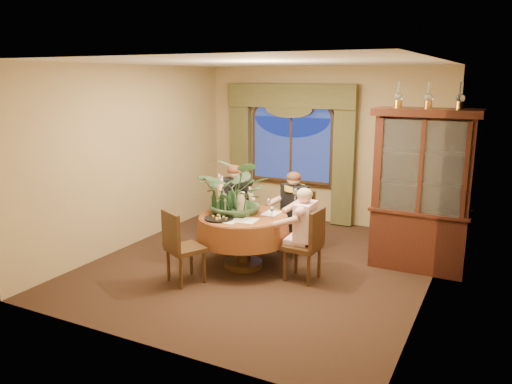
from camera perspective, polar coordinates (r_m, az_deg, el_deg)
The scene contains 36 objects.
floor at distance 7.21m, azimuth 0.68°, elevation -8.24°, with size 5.00×5.00×0.00m, color black.
wall_back at distance 9.11m, azimuth 7.71°, elevation 5.25°, with size 4.50×4.50×0.00m, color #9C8458.
wall_right at distance 6.19m, azimuth 19.75°, elevation 0.93°, with size 5.00×5.00×0.00m, color #9C8458.
ceiling at distance 6.72m, azimuth 0.75°, elevation 14.61°, with size 5.00×5.00×0.00m, color white.
window at distance 9.27m, azimuth 4.04°, elevation 4.85°, with size 1.62×0.10×1.32m, color navy, non-canonical shape.
arched_transom at distance 9.19m, azimuth 4.12°, elevation 9.66°, with size 1.60×0.06×0.44m, color navy, non-canonical shape.
drapery_left at distance 9.69m, azimuth -1.72°, elevation 4.51°, with size 0.38×0.14×2.32m, color #444222.
drapery_right at distance 8.90m, azimuth 10.03°, elevation 3.55°, with size 0.38×0.14×2.32m, color #444222.
swag_valance at distance 9.11m, azimuth 3.94°, elevation 10.90°, with size 2.45×0.16×0.42m, color #444222, non-canonical shape.
dining_table at distance 7.01m, azimuth -1.47°, elevation -5.62°, with size 1.31×1.31×0.75m, color maroon.
china_cabinet at distance 7.10m, azimuth 18.39°, elevation 0.09°, with size 1.37×0.54×2.21m, color black.
oil_lamp_left at distance 7.00m, azimuth 15.99°, elevation 10.65°, with size 0.11×0.11×0.34m, color #A5722D, non-canonical shape.
oil_lamp_center at distance 6.94m, azimuth 19.15°, elevation 10.42°, with size 0.11×0.11×0.34m, color #A5722D, non-canonical shape.
oil_lamp_right at distance 6.90m, azimuth 22.36°, elevation 10.16°, with size 0.11×0.11×0.34m, color #A5722D, non-canonical shape.
chair_right at distance 6.56m, azimuth 5.34°, elevation -6.01°, with size 0.42×0.42×0.96m, color black.
chair_back_right at distance 7.53m, azimuth 4.40°, elevation -3.49°, with size 0.42×0.42×0.96m, color black.
chair_back at distance 7.82m, azimuth -2.26°, elevation -2.83°, with size 0.42×0.42×0.96m, color black.
chair_front_left at distance 6.52m, azimuth -8.05°, elevation -6.21°, with size 0.42×0.42×0.96m, color black.
person_pink at distance 6.60m, azimuth 5.63°, elevation -4.71°, with size 0.44×0.40×1.22m, color silver, non-canonical shape.
person_back at distance 7.73m, azimuth -2.47°, elevation -1.63°, with size 0.47×0.43×1.32m, color black, non-canonical shape.
person_scarf at distance 7.44m, azimuth 4.40°, elevation -2.45°, with size 0.45×0.42×1.27m, color black, non-canonical shape.
stoneware_vase at distance 7.01m, azimuth -1.75°, elevation -1.18°, with size 0.16×0.16×0.29m, color tan, non-canonical shape.
centerpiece_plant at distance 6.90m, azimuth -2.06°, elevation 3.06°, with size 1.09×1.21×0.94m, color #365232.
olive_bowl at distance 6.83m, azimuth -1.30°, elevation -2.61°, with size 0.16×0.16×0.05m, color #3E5027.
cheese_platter at distance 6.71m, azimuth -4.25°, elevation -3.04°, with size 0.39×0.39×0.02m, color black.
wine_bottle_0 at distance 6.89m, azimuth -3.10°, elevation -1.27°, with size 0.07×0.07×0.33m, color black.
wine_bottle_1 at distance 7.09m, azimuth -3.78°, elevation -0.88°, with size 0.07×0.07×0.33m, color tan.
wine_bottle_2 at distance 6.95m, azimuth -4.82°, elevation -1.17°, with size 0.07×0.07×0.33m, color black.
wine_bottle_3 at distance 6.96m, azimuth -3.91°, elevation -1.14°, with size 0.07×0.07×0.33m, color black.
wine_bottle_4 at distance 7.12m, azimuth -2.77°, elevation -0.80°, with size 0.07×0.07×0.33m, color black.
tasting_paper_0 at distance 6.63m, azimuth -0.81°, elevation -3.27°, with size 0.21×0.30×0.00m, color white.
tasting_paper_1 at distance 6.98m, azimuth 1.77°, elevation -2.44°, with size 0.21×0.30×0.00m, color white.
tasting_paper_2 at distance 6.63m, azimuth -2.92°, elevation -3.28°, with size 0.21×0.30×0.00m, color white.
wine_glass_person_pink at distance 6.70m, azimuth 1.83°, elevation -2.34°, with size 0.07×0.07×0.18m, color silver, non-canonical shape.
wine_glass_person_back at distance 7.29m, azimuth -2.02°, elevation -1.08°, with size 0.07×0.07×0.18m, color silver, non-canonical shape.
wine_glass_person_scarf at distance 7.11m, azimuth 1.45°, elevation -1.43°, with size 0.07×0.07×0.18m, color silver, non-canonical shape.
Camera 1 is at (2.97, -6.03, 2.62)m, focal length 35.00 mm.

